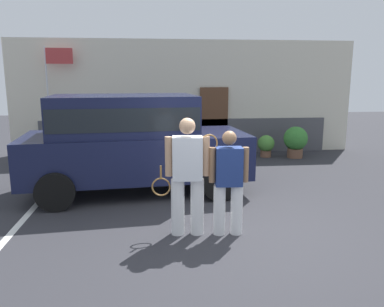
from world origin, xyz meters
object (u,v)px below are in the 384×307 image
object	(u,v)px
tennis_player_woman	(228,181)
flag_pole	(53,82)
parked_suv	(132,139)
tennis_player_man	(187,175)
potted_plant_by_porch	(266,145)
potted_plant_secondary	(296,140)

from	to	relation	value
tennis_player_woman	flag_pole	distance (m)	7.54
parked_suv	tennis_player_man	world-z (taller)	parked_suv
tennis_player_woman	potted_plant_by_porch	distance (m)	6.16
tennis_player_woman	potted_plant_by_porch	xyz separation A→B (m)	(2.35, 5.67, -0.48)
tennis_player_man	potted_plant_by_porch	distance (m)	6.37
parked_suv	potted_plant_secondary	distance (m)	5.67
tennis_player_man	potted_plant_secondary	xyz separation A→B (m)	(3.83, 5.40, -0.42)
parked_suv	tennis_player_woman	world-z (taller)	parked_suv
potted_plant_by_porch	potted_plant_secondary	size ratio (longest dim) A/B	0.71
tennis_player_man	tennis_player_woman	bearing A→B (deg)	177.42
parked_suv	tennis_player_man	bearing A→B (deg)	-73.39
potted_plant_secondary	flag_pole	distance (m)	7.43
flag_pole	potted_plant_by_porch	bearing A→B (deg)	-5.17
tennis_player_woman	potted_plant_secondary	world-z (taller)	tennis_player_woman
tennis_player_woman	flag_pole	size ratio (longest dim) A/B	0.49
flag_pole	potted_plant_secondary	bearing A→B (deg)	-6.13
tennis_player_man	tennis_player_woman	xyz separation A→B (m)	(0.62, -0.07, -0.09)
tennis_player_woman	potted_plant_secondary	bearing A→B (deg)	-117.03
tennis_player_man	flag_pole	world-z (taller)	flag_pole
tennis_player_woman	flag_pole	world-z (taller)	flag_pole
tennis_player_woman	flag_pole	bearing A→B (deg)	-54.21
parked_suv	flag_pole	distance (m)	4.63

